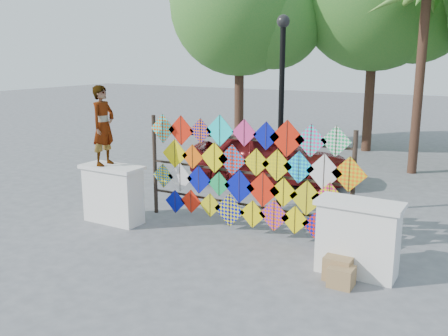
{
  "coord_description": "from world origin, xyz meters",
  "views": [
    {
      "loc": [
        4.68,
        -8.13,
        3.65
      ],
      "look_at": [
        -0.34,
        0.6,
        1.34
      ],
      "focal_mm": 40.0,
      "sensor_mm": 36.0,
      "label": 1
    }
  ],
  "objects_px": {
    "vendor_woman": "(103,126)",
    "lamppost": "(281,99)",
    "sedan": "(270,157)",
    "kite_rack": "(248,175)"
  },
  "relations": [
    {
      "from": "kite_rack",
      "to": "sedan",
      "type": "bearing_deg",
      "value": 108.44
    },
    {
      "from": "kite_rack",
      "to": "vendor_woman",
      "type": "relative_size",
      "value": 2.86
    },
    {
      "from": "vendor_woman",
      "to": "lamppost",
      "type": "height_order",
      "value": "lamppost"
    },
    {
      "from": "vendor_woman",
      "to": "sedan",
      "type": "relative_size",
      "value": 0.39
    },
    {
      "from": "sedan",
      "to": "lamppost",
      "type": "xyz_separation_m",
      "value": [
        1.46,
        -2.67,
        1.93
      ]
    },
    {
      "from": "lamppost",
      "to": "kite_rack",
      "type": "bearing_deg",
      "value": -96.65
    },
    {
      "from": "kite_rack",
      "to": "vendor_woman",
      "type": "height_order",
      "value": "vendor_woman"
    },
    {
      "from": "kite_rack",
      "to": "sedan",
      "type": "relative_size",
      "value": 1.11
    },
    {
      "from": "vendor_woman",
      "to": "kite_rack",
      "type": "bearing_deg",
      "value": -77.23
    },
    {
      "from": "vendor_woman",
      "to": "lamppost",
      "type": "relative_size",
      "value": 0.39
    }
  ]
}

